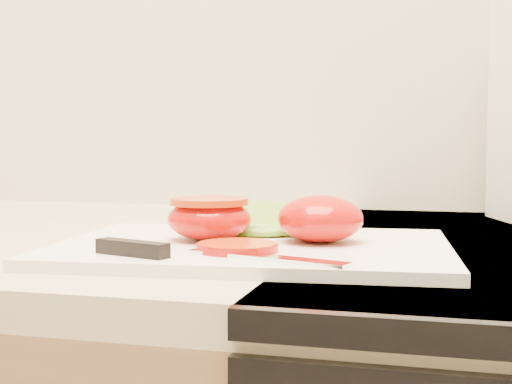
# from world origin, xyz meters

# --- Properties ---
(cutting_board) EXTENTS (0.37, 0.28, 0.01)m
(cutting_board) POSITION_xyz_m (0.13, 1.55, 0.94)
(cutting_board) COLOR white
(cutting_board) RESTS_ON counter
(tomato_half_dome) EXTENTS (0.08, 0.08, 0.04)m
(tomato_half_dome) POSITION_xyz_m (0.19, 1.57, 0.96)
(tomato_half_dome) COLOR red
(tomato_half_dome) RESTS_ON cutting_board
(tomato_half_cut) EXTENTS (0.08, 0.08, 0.04)m
(tomato_half_cut) POSITION_xyz_m (0.09, 1.55, 0.96)
(tomato_half_cut) COLOR red
(tomato_half_cut) RESTS_ON cutting_board
(tomato_slice_0) EXTENTS (0.07, 0.07, 0.01)m
(tomato_slice_0) POSITION_xyz_m (0.13, 1.50, 0.94)
(tomato_slice_0) COLOR #CD5009
(tomato_slice_0) RESTS_ON cutting_board
(lettuce_leaf_0) EXTENTS (0.16, 0.12, 0.03)m
(lettuce_leaf_0) POSITION_xyz_m (0.11, 1.62, 0.95)
(lettuce_leaf_0) COLOR #81C032
(lettuce_leaf_0) RESTS_ON cutting_board
(lettuce_leaf_1) EXTENTS (0.13, 0.11, 0.03)m
(lettuce_leaf_1) POSITION_xyz_m (0.15, 1.63, 0.95)
(lettuce_leaf_1) COLOR #81C032
(lettuce_leaf_1) RESTS_ON cutting_board
(knife) EXTENTS (0.21, 0.06, 0.01)m
(knife) POSITION_xyz_m (0.10, 1.46, 0.94)
(knife) COLOR silver
(knife) RESTS_ON cutting_board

